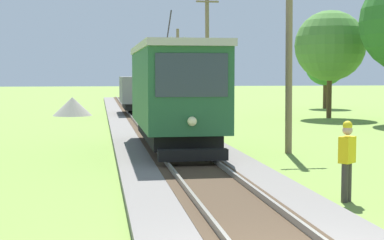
# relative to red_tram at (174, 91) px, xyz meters

# --- Properties ---
(red_tram) EXTENTS (2.60, 8.54, 4.79)m
(red_tram) POSITION_rel_red_tram_xyz_m (0.00, 0.00, 0.00)
(red_tram) COLOR #235633
(red_tram) RESTS_ON rail_right
(freight_car) EXTENTS (2.40, 5.20, 2.31)m
(freight_car) POSITION_rel_red_tram_xyz_m (-0.00, 18.74, -0.64)
(freight_car) COLOR slate
(freight_car) RESTS_ON rail_right
(utility_pole_near_tram) EXTENTS (1.40, 0.39, 6.67)m
(utility_pole_near_tram) POSITION_rel_red_tram_xyz_m (3.98, -0.61, 1.24)
(utility_pole_near_tram) COLOR #7A664C
(utility_pole_near_tram) RESTS_ON ground
(utility_pole_mid) EXTENTS (1.40, 0.62, 8.20)m
(utility_pole_mid) POSITION_rel_red_tram_xyz_m (3.98, 15.22, 2.00)
(utility_pole_mid) COLOR #7A664C
(utility_pole_mid) RESTS_ON ground
(utility_pole_far) EXTENTS (1.40, 0.55, 6.60)m
(utility_pole_far) POSITION_rel_red_tram_xyz_m (3.98, 28.88, 1.20)
(utility_pole_far) COLOR #7A664C
(utility_pole_far) RESTS_ON ground
(gravel_pile) EXTENTS (2.65, 2.65, 1.26)m
(gravel_pile) POSITION_rel_red_tram_xyz_m (-4.40, 19.92, -1.56)
(gravel_pile) COLOR gray
(gravel_pile) RESTS_ON ground
(track_worker) EXTENTS (0.45, 0.43, 1.78)m
(track_worker) POSITION_rel_red_tram_xyz_m (2.71, -8.56, -1.21)
(track_worker) COLOR #38332D
(track_worker) RESTS_ON ground
(tree_left_near) EXTENTS (4.47, 4.47, 6.83)m
(tree_left_near) POSITION_rel_red_tram_xyz_m (11.89, 15.19, 2.39)
(tree_left_near) COLOR #4C3823
(tree_left_near) RESTS_ON ground
(tree_right_near) EXTENTS (3.29, 3.29, 5.17)m
(tree_right_near) POSITION_rel_red_tram_xyz_m (15.61, 25.30, 1.32)
(tree_right_near) COLOR #4C3823
(tree_right_near) RESTS_ON ground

